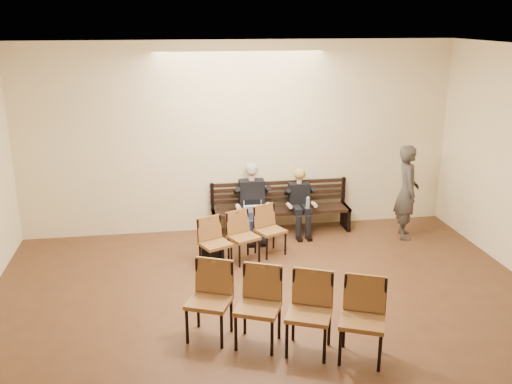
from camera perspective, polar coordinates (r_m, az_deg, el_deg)
room_walls at (r=6.28m, az=3.50°, el=4.69°), size 8.02×10.01×3.51m
bench at (r=10.71m, az=2.49°, el=-2.85°), size 2.60×0.90×0.45m
seated_man at (r=10.35m, az=-0.36°, el=-0.91°), size 0.56×0.78×1.35m
seated_woman at (r=10.56m, az=4.42°, el=-1.35°), size 0.47×0.64×1.08m
laptop at (r=10.23m, az=-0.23°, el=-1.75°), size 0.37×0.31×0.24m
water_bottle at (r=10.33m, az=5.19°, el=-1.67°), size 0.08×0.08×0.23m
bag at (r=9.56m, az=-4.42°, el=-5.99°), size 0.39×0.28×0.27m
passerby at (r=10.59m, az=14.92°, el=0.68°), size 0.62×0.81×1.98m
chair_row_front at (r=9.37m, az=-1.23°, el=-4.56°), size 1.56×1.04×0.84m
chair_row_back at (r=7.01m, az=2.73°, el=-11.86°), size 2.41×1.46×0.99m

